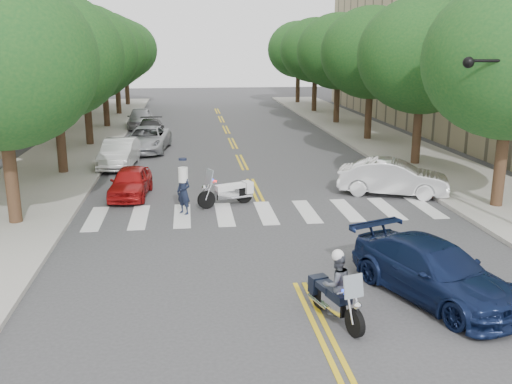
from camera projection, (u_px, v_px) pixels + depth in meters
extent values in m
plane|color=#38383A|center=(300.00, 283.00, 14.99)|extent=(140.00, 140.00, 0.00)
cube|color=#9E9991|center=(79.00, 145.00, 35.01)|extent=(5.00, 60.00, 0.15)
cube|color=#9E9991|center=(378.00, 139.00, 37.21)|extent=(5.00, 60.00, 0.15)
cylinder|color=#382316|center=(11.00, 179.00, 19.32)|extent=(0.44, 0.44, 3.32)
cylinder|color=#382316|center=(61.00, 141.00, 27.01)|extent=(0.44, 0.44, 3.32)
ellipsoid|color=#14461A|center=(54.00, 56.00, 26.02)|extent=(6.40, 6.40, 5.76)
cylinder|color=#382316|center=(88.00, 119.00, 34.69)|extent=(0.44, 0.44, 3.32)
ellipsoid|color=#14461A|center=(84.00, 53.00, 33.71)|extent=(6.40, 6.40, 5.76)
cylinder|color=#382316|center=(106.00, 106.00, 42.38)|extent=(0.44, 0.44, 3.32)
ellipsoid|color=#14461A|center=(102.00, 52.00, 41.40)|extent=(6.40, 6.40, 5.76)
cylinder|color=#382316|center=(118.00, 96.00, 50.07)|extent=(0.44, 0.44, 3.32)
ellipsoid|color=#14461A|center=(115.00, 50.00, 49.08)|extent=(6.40, 6.40, 5.76)
cylinder|color=#382316|center=(127.00, 89.00, 57.75)|extent=(0.44, 0.44, 3.32)
ellipsoid|color=#14461A|center=(125.00, 50.00, 56.77)|extent=(6.40, 6.40, 5.76)
cylinder|color=#382316|center=(500.00, 166.00, 21.35)|extent=(0.44, 0.44, 3.32)
ellipsoid|color=#14461A|center=(512.00, 60.00, 20.37)|extent=(6.40, 6.40, 5.76)
cylinder|color=#382316|center=(417.00, 134.00, 29.04)|extent=(0.44, 0.44, 3.32)
ellipsoid|color=#14461A|center=(422.00, 55.00, 28.06)|extent=(6.40, 6.40, 5.76)
cylinder|color=#382316|center=(368.00, 115.00, 36.73)|extent=(0.44, 0.44, 3.32)
ellipsoid|color=#14461A|center=(371.00, 53.00, 35.75)|extent=(6.40, 6.40, 5.76)
cylinder|color=#382316|center=(337.00, 103.00, 44.42)|extent=(0.44, 0.44, 3.32)
ellipsoid|color=#14461A|center=(339.00, 51.00, 43.43)|extent=(6.40, 6.40, 5.76)
cylinder|color=#382316|center=(314.00, 94.00, 52.10)|extent=(0.44, 0.44, 3.32)
ellipsoid|color=#14461A|center=(315.00, 50.00, 51.12)|extent=(6.40, 6.40, 5.76)
cylinder|color=#382316|center=(298.00, 88.00, 59.79)|extent=(0.44, 0.44, 3.32)
ellipsoid|color=#14461A|center=(298.00, 49.00, 58.81)|extent=(6.40, 6.40, 5.76)
cylinder|color=black|center=(502.00, 61.00, 17.75)|extent=(2.40, 0.10, 0.10)
sphere|color=black|center=(468.00, 62.00, 17.64)|extent=(0.36, 0.36, 0.36)
cylinder|color=black|center=(355.00, 323.00, 12.20)|extent=(0.30, 0.64, 0.63)
cylinder|color=black|center=(321.00, 296.00, 13.52)|extent=(0.34, 0.65, 0.63)
cube|color=silver|center=(336.00, 304.00, 12.88)|extent=(0.52, 0.88, 0.30)
cube|color=black|center=(338.00, 296.00, 12.74)|extent=(0.50, 0.72, 0.20)
cube|color=black|center=(327.00, 286.00, 13.18)|extent=(0.50, 0.59, 0.15)
cube|color=black|center=(318.00, 284.00, 13.58)|extent=(0.47, 0.38, 0.42)
cube|color=#8C99A5|center=(353.00, 286.00, 12.11)|extent=(0.48, 0.27, 0.51)
cube|color=red|center=(353.00, 290.00, 12.33)|extent=(0.11, 0.11, 0.07)
cube|color=#0C26E5|center=(345.00, 292.00, 12.25)|extent=(0.11, 0.11, 0.07)
imported|color=#474C56|center=(337.00, 284.00, 12.76)|extent=(0.84, 0.73, 1.46)
sphere|color=silver|center=(338.00, 255.00, 12.58)|extent=(0.28, 0.28, 0.28)
cylinder|color=black|center=(206.00, 200.00, 21.72)|extent=(0.70, 0.41, 0.70)
cylinder|color=black|center=(244.00, 194.00, 22.53)|extent=(0.72, 0.45, 0.70)
cube|color=silver|center=(227.00, 194.00, 22.12)|extent=(0.98, 0.67, 0.33)
cube|color=silver|center=(224.00, 188.00, 22.01)|extent=(0.81, 0.63, 0.23)
cube|color=silver|center=(237.00, 185.00, 22.28)|extent=(0.68, 0.60, 0.16)
cube|color=silver|center=(247.00, 187.00, 22.54)|extent=(0.46, 0.54, 0.46)
cube|color=#8C99A5|center=(209.00, 177.00, 21.56)|extent=(0.35, 0.54, 0.56)
cube|color=red|center=(215.00, 182.00, 21.59)|extent=(0.14, 0.14, 0.08)
cube|color=#0C26E5|center=(212.00, 180.00, 21.80)|extent=(0.14, 0.14, 0.08)
imported|color=black|center=(184.00, 192.00, 20.89)|extent=(0.72, 0.73, 1.70)
imported|color=white|center=(393.00, 178.00, 23.62)|extent=(4.74, 3.14, 1.48)
imported|color=#0E1A3C|center=(434.00, 271.00, 14.00)|extent=(3.57, 5.18, 1.39)
imported|color=#A51112|center=(131.00, 182.00, 23.36)|extent=(1.75, 3.75, 1.24)
imported|color=silver|center=(119.00, 153.00, 28.99)|extent=(1.85, 4.44, 1.43)
imported|color=#9EA0A5|center=(147.00, 139.00, 33.31)|extent=(2.86, 5.31, 1.42)
imported|color=black|center=(151.00, 129.00, 37.76)|extent=(1.85, 4.38, 1.26)
imported|color=#A9A8AE|center=(140.00, 118.00, 42.42)|extent=(1.88, 4.46, 1.51)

